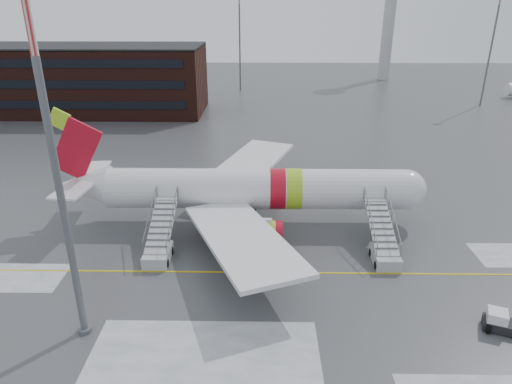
{
  "coord_description": "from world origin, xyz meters",
  "views": [
    {
      "loc": [
        -2.53,
        -31.75,
        19.91
      ],
      "look_at": [
        -3.12,
        5.93,
        4.0
      ],
      "focal_mm": 32.0,
      "sensor_mm": 36.0,
      "label": 1
    }
  ],
  "objects_px": {
    "airliner": "(246,189)",
    "airstair_aft": "(159,245)",
    "airstair_fwd": "(383,247)",
    "pushback_tug": "(501,322)",
    "light_mast_near": "(55,166)"
  },
  "relations": [
    {
      "from": "airliner",
      "to": "airstair_aft",
      "type": "height_order",
      "value": "airliner"
    },
    {
      "from": "airstair_fwd",
      "to": "pushback_tug",
      "type": "relative_size",
      "value": 2.85
    },
    {
      "from": "airstair_aft",
      "to": "airstair_fwd",
      "type": "bearing_deg",
      "value": 0.0
    },
    {
      "from": "airstair_fwd",
      "to": "pushback_tug",
      "type": "height_order",
      "value": "airstair_fwd"
    },
    {
      "from": "airstair_fwd",
      "to": "pushback_tug",
      "type": "bearing_deg",
      "value": -58.38
    },
    {
      "from": "airliner",
      "to": "light_mast_near",
      "type": "distance_m",
      "value": 20.52
    },
    {
      "from": "light_mast_near",
      "to": "airliner",
      "type": "bearing_deg",
      "value": 58.16
    },
    {
      "from": "airstair_aft",
      "to": "light_mast_near",
      "type": "height_order",
      "value": "light_mast_near"
    },
    {
      "from": "pushback_tug",
      "to": "airliner",
      "type": "bearing_deg",
      "value": 137.85
    },
    {
      "from": "airstair_aft",
      "to": "light_mast_near",
      "type": "relative_size",
      "value": 0.35
    },
    {
      "from": "airliner",
      "to": "pushback_tug",
      "type": "relative_size",
      "value": 12.96
    },
    {
      "from": "airliner",
      "to": "airstair_aft",
      "type": "relative_size",
      "value": 4.55
    },
    {
      "from": "airstair_fwd",
      "to": "airstair_aft",
      "type": "bearing_deg",
      "value": 180.0
    },
    {
      "from": "airliner",
      "to": "pushback_tug",
      "type": "distance_m",
      "value": 23.21
    },
    {
      "from": "airstair_aft",
      "to": "pushback_tug",
      "type": "relative_size",
      "value": 2.85
    }
  ]
}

